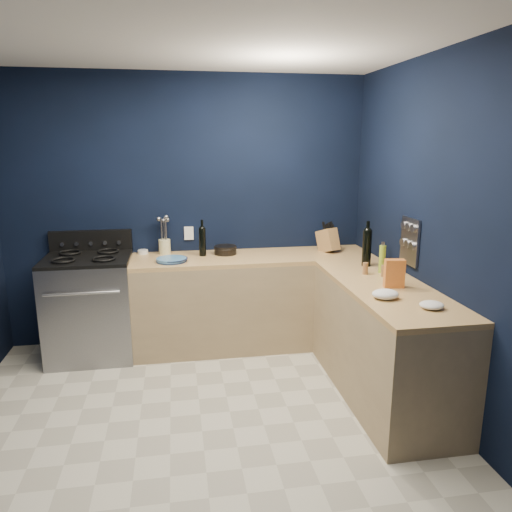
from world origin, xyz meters
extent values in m
cube|color=beige|center=(0.00, 0.00, -0.01)|extent=(3.50, 3.50, 0.02)
cube|color=silver|center=(0.00, 0.00, 2.61)|extent=(3.50, 3.50, 0.02)
cube|color=black|center=(0.00, 1.76, 1.30)|extent=(3.50, 0.02, 2.60)
cube|color=black|center=(1.76, 0.00, 1.30)|extent=(0.02, 3.50, 2.60)
cube|color=black|center=(0.00, -1.76, 1.30)|extent=(3.50, 0.02, 2.60)
cube|color=#9E8661|center=(0.60, 1.44, 0.43)|extent=(2.30, 0.63, 0.86)
cube|color=olive|center=(0.60, 1.44, 0.88)|extent=(2.30, 0.63, 0.04)
cube|color=#9E8661|center=(1.44, 0.29, 0.43)|extent=(0.63, 1.67, 0.86)
cube|color=olive|center=(1.44, 0.29, 0.88)|extent=(0.63, 1.67, 0.04)
cube|color=gray|center=(-0.93, 1.42, 0.46)|extent=(0.76, 0.66, 0.92)
cube|color=black|center=(-0.93, 1.10, 0.45)|extent=(0.59, 0.02, 0.42)
cube|color=black|center=(-0.93, 1.42, 0.94)|extent=(0.76, 0.66, 0.03)
cube|color=black|center=(-0.93, 1.72, 1.04)|extent=(0.76, 0.06, 0.20)
cube|color=gray|center=(1.74, 0.55, 1.18)|extent=(0.02, 0.28, 0.38)
cube|color=white|center=(0.00, 1.74, 1.08)|extent=(0.09, 0.02, 0.13)
cylinder|color=#4372AF|center=(-0.18, 1.32, 0.92)|extent=(0.33, 0.33, 0.03)
cylinder|color=white|center=(-0.45, 1.69, 0.92)|extent=(0.12, 0.12, 0.04)
cylinder|color=#F1F2BD|center=(-0.24, 1.66, 0.97)|extent=(0.14, 0.14, 0.14)
cylinder|color=black|center=(0.12, 1.51, 1.03)|extent=(0.09, 0.09, 0.27)
cylinder|color=black|center=(0.34, 1.54, 0.94)|extent=(0.28, 0.28, 0.08)
cube|color=olive|center=(1.35, 1.49, 1.01)|extent=(0.21, 0.28, 0.27)
cylinder|color=black|center=(1.51, 0.89, 1.06)|extent=(0.08, 0.08, 0.32)
cylinder|color=#8EB02A|center=(1.55, 0.65, 1.02)|extent=(0.06, 0.06, 0.23)
cylinder|color=olive|center=(1.40, 0.63, 0.95)|extent=(0.06, 0.06, 0.10)
cylinder|color=olive|center=(1.52, 0.53, 0.95)|extent=(0.05, 0.05, 0.09)
cube|color=#B44126|center=(1.47, 0.25, 1.01)|extent=(0.16, 0.09, 0.21)
ellipsoid|color=white|center=(1.30, 0.00, 0.93)|extent=(0.19, 0.17, 0.07)
ellipsoid|color=white|center=(1.51, -0.24, 0.92)|extent=(0.20, 0.19, 0.05)
camera|label=1|loc=(-0.13, -3.02, 1.97)|focal=33.97mm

